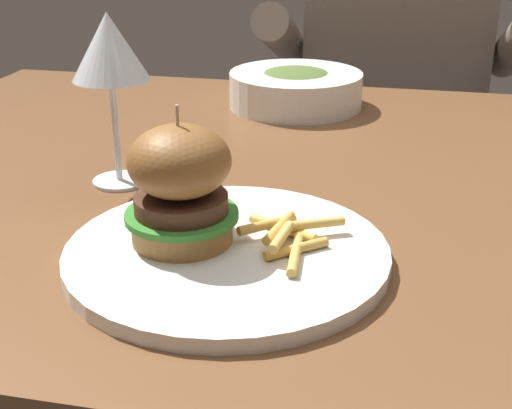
# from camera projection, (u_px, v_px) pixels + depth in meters

# --- Properties ---
(dining_table) EXTENTS (1.22, 0.88, 0.74)m
(dining_table) POSITION_uv_depth(u_px,v_px,m) (309.00, 244.00, 0.87)
(dining_table) COLOR brown
(dining_table) RESTS_ON ground
(main_plate) EXTENTS (0.29, 0.29, 0.01)m
(main_plate) POSITION_uv_depth(u_px,v_px,m) (227.00, 254.00, 0.64)
(main_plate) COLOR white
(main_plate) RESTS_ON dining_table
(burger_sandwich) EXTENTS (0.10, 0.10, 0.13)m
(burger_sandwich) POSITION_uv_depth(u_px,v_px,m) (180.00, 185.00, 0.62)
(burger_sandwich) COLOR #9E6B38
(burger_sandwich) RESTS_ON main_plate
(fries_pile) EXTENTS (0.09, 0.10, 0.02)m
(fries_pile) POSITION_uv_depth(u_px,v_px,m) (287.00, 235.00, 0.63)
(fries_pile) COLOR gold
(fries_pile) RESTS_ON main_plate
(wine_glass) EXTENTS (0.08, 0.08, 0.19)m
(wine_glass) POSITION_uv_depth(u_px,v_px,m) (109.00, 51.00, 0.75)
(wine_glass) COLOR silver
(wine_glass) RESTS_ON dining_table
(soup_bowl) EXTENTS (0.20, 0.20, 0.06)m
(soup_bowl) POSITION_uv_depth(u_px,v_px,m) (296.00, 88.00, 1.10)
(soup_bowl) COLOR white
(soup_bowl) RESTS_ON dining_table
(diner_person) EXTENTS (0.51, 0.36, 1.18)m
(diner_person) POSITION_uv_depth(u_px,v_px,m) (390.00, 138.00, 1.53)
(diner_person) COLOR #282833
(diner_person) RESTS_ON ground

